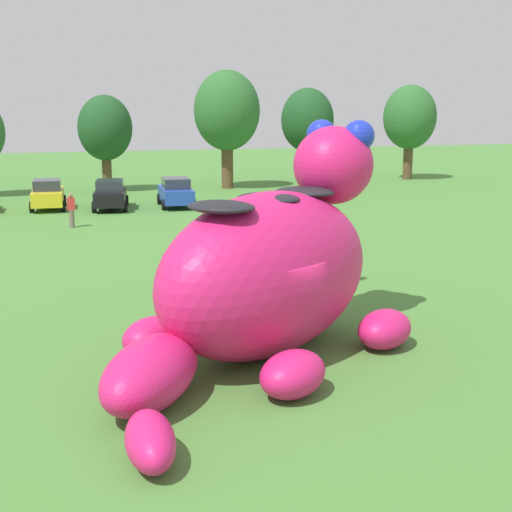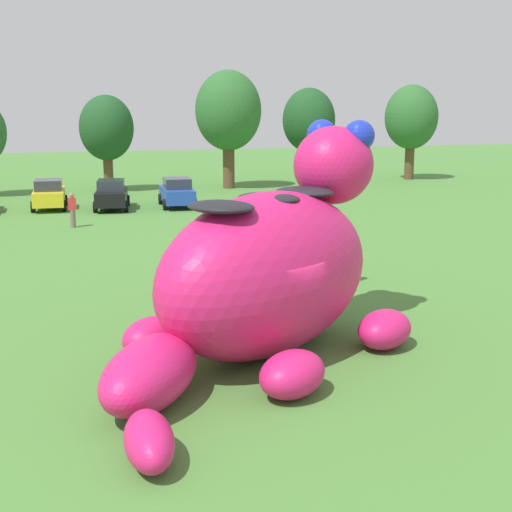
{
  "view_description": "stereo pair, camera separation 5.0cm",
  "coord_description": "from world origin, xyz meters",
  "px_view_note": "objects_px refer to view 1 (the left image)",
  "views": [
    {
      "loc": [
        -4.68,
        -14.77,
        5.9
      ],
      "look_at": [
        0.38,
        1.84,
        2.18
      ],
      "focal_mm": 49.44,
      "sensor_mm": 36.0,
      "label": 1
    },
    {
      "loc": [
        -4.63,
        -14.78,
        5.9
      ],
      "look_at": [
        0.38,
        1.84,
        2.18
      ],
      "focal_mm": 49.44,
      "sensor_mm": 36.0,
      "label": 2
    }
  ],
  "objects_px": {
    "spectator_mid_field": "(347,259)",
    "car_blue": "(176,192)",
    "car_yellow": "(48,194)",
    "car_black": "(110,194)",
    "spectator_by_cars": "(71,210)",
    "giant_inflatable_creature": "(268,271)"
  },
  "relations": [
    {
      "from": "spectator_mid_field",
      "to": "car_blue",
      "type": "bearing_deg",
      "value": 96.06
    },
    {
      "from": "car_yellow",
      "to": "car_black",
      "type": "distance_m",
      "value": 3.64
    },
    {
      "from": "car_yellow",
      "to": "spectator_mid_field",
      "type": "xyz_separation_m",
      "value": [
        9.39,
        -21.09,
        -0.01
      ]
    },
    {
      "from": "car_blue",
      "to": "spectator_mid_field",
      "type": "distance_m",
      "value": 20.01
    },
    {
      "from": "car_blue",
      "to": "spectator_mid_field",
      "type": "xyz_separation_m",
      "value": [
        2.11,
        -19.89,
        -0.01
      ]
    },
    {
      "from": "car_black",
      "to": "car_blue",
      "type": "distance_m",
      "value": 3.82
    },
    {
      "from": "spectator_by_cars",
      "to": "spectator_mid_field",
      "type": "bearing_deg",
      "value": -59.39
    },
    {
      "from": "spectator_mid_field",
      "to": "spectator_by_cars",
      "type": "relative_size",
      "value": 1.0
    },
    {
      "from": "car_yellow",
      "to": "car_black",
      "type": "xyz_separation_m",
      "value": [
        3.46,
        -1.13,
        0.0
      ]
    },
    {
      "from": "car_yellow",
      "to": "spectator_by_cars",
      "type": "height_order",
      "value": "car_yellow"
    },
    {
      "from": "spectator_mid_field",
      "to": "spectator_by_cars",
      "type": "distance_m",
      "value": 16.44
    },
    {
      "from": "car_yellow",
      "to": "car_blue",
      "type": "height_order",
      "value": "same"
    },
    {
      "from": "car_blue",
      "to": "spectator_by_cars",
      "type": "relative_size",
      "value": 2.45
    },
    {
      "from": "spectator_mid_field",
      "to": "giant_inflatable_creature",
      "type": "bearing_deg",
      "value": -129.13
    },
    {
      "from": "spectator_mid_field",
      "to": "car_black",
      "type": "bearing_deg",
      "value": 106.53
    },
    {
      "from": "car_yellow",
      "to": "car_black",
      "type": "height_order",
      "value": "same"
    },
    {
      "from": "car_yellow",
      "to": "spectator_by_cars",
      "type": "xyz_separation_m",
      "value": [
        1.01,
        -6.94,
        -0.01
      ]
    },
    {
      "from": "car_blue",
      "to": "giant_inflatable_creature",
      "type": "bearing_deg",
      "value": -95.59
    },
    {
      "from": "car_yellow",
      "to": "spectator_mid_field",
      "type": "distance_m",
      "value": 23.09
    },
    {
      "from": "car_black",
      "to": "spectator_mid_field",
      "type": "distance_m",
      "value": 20.83
    },
    {
      "from": "giant_inflatable_creature",
      "to": "car_blue",
      "type": "relative_size",
      "value": 2.27
    },
    {
      "from": "car_yellow",
      "to": "giant_inflatable_creature",
      "type": "bearing_deg",
      "value": -79.89
    }
  ]
}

